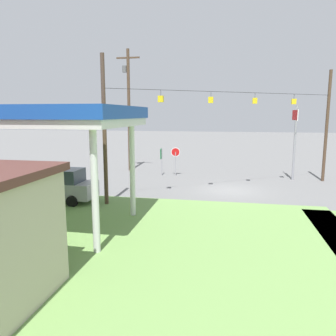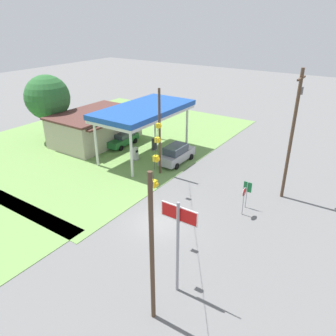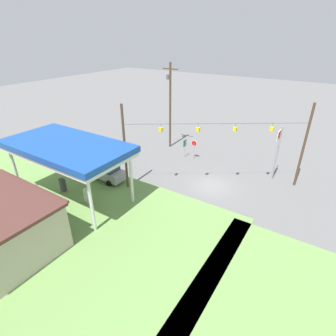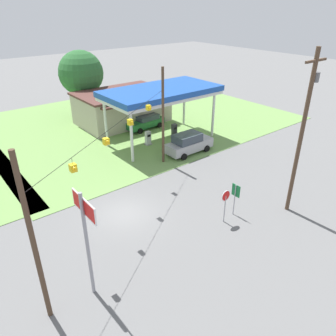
# 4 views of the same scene
# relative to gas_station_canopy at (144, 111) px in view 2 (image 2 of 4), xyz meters

# --- Properties ---
(ground_plane) EXTENTS (160.00, 160.00, 0.00)m
(ground_plane) POSITION_rel_gas_station_canopy_xyz_m (-10.48, -9.30, -5.25)
(ground_plane) COLOR slate
(grass_verge_station_corner) EXTENTS (36.00, 28.00, 0.04)m
(grass_verge_station_corner) POSITION_rel_gas_station_canopy_xyz_m (2.00, 7.95, -5.23)
(grass_verge_station_corner) COLOR #6B934C
(grass_verge_station_corner) RESTS_ON ground
(gas_station_canopy) EXTENTS (12.05, 6.27, 5.76)m
(gas_station_canopy) POSITION_rel_gas_station_canopy_xyz_m (0.00, 0.00, 0.00)
(gas_station_canopy) COLOR silver
(gas_station_canopy) RESTS_ON ground
(gas_station_store) EXTENTS (10.72, 7.60, 3.92)m
(gas_station_store) POSITION_rel_gas_station_canopy_xyz_m (-0.03, 7.93, -3.28)
(gas_station_store) COLOR #B2A893
(gas_station_store) RESTS_ON ground
(fuel_pump_near) EXTENTS (0.71, 0.56, 1.51)m
(fuel_pump_near) POSITION_rel_gas_station_canopy_xyz_m (-1.80, -0.00, -4.54)
(fuel_pump_near) COLOR gray
(fuel_pump_near) RESTS_ON ground
(fuel_pump_far) EXTENTS (0.71, 0.56, 1.51)m
(fuel_pump_far) POSITION_rel_gas_station_canopy_xyz_m (1.80, -0.00, -4.54)
(fuel_pump_far) COLOR gray
(fuel_pump_far) RESTS_ON ground
(car_at_pumps_front) EXTENTS (5.00, 2.14, 2.09)m
(car_at_pumps_front) POSITION_rel_gas_station_canopy_xyz_m (0.14, -4.26, -4.20)
(car_at_pumps_front) COLOR #9E9EA3
(car_at_pumps_front) RESTS_ON ground
(car_at_pumps_rear) EXTENTS (4.96, 2.38, 1.67)m
(car_at_pumps_rear) POSITION_rel_gas_station_canopy_xyz_m (0.84, 4.27, -4.37)
(car_at_pumps_rear) COLOR #1E602D
(car_at_pumps_rear) RESTS_ON ground
(stop_sign_roadside) EXTENTS (0.80, 0.08, 2.50)m
(stop_sign_roadside) POSITION_rel_gas_station_canopy_xyz_m (-5.62, -14.38, -3.44)
(stop_sign_roadside) COLOR #99999E
(stop_sign_roadside) RESTS_ON ground
(stop_sign_overhead) EXTENTS (0.22, 2.30, 6.09)m
(stop_sign_overhead) POSITION_rel_gas_station_canopy_xyz_m (-15.47, -14.33, -0.93)
(stop_sign_overhead) COLOR gray
(stop_sign_overhead) RESTS_ON ground
(route_sign) EXTENTS (0.10, 0.70, 2.40)m
(route_sign) POSITION_rel_gas_station_canopy_xyz_m (-4.39, -14.19, -3.54)
(route_sign) COLOR gray
(route_sign) RESTS_ON ground
(utility_pole_main) EXTENTS (2.20, 0.44, 11.34)m
(utility_pole_main) POSITION_rel_gas_station_canopy_xyz_m (-0.78, -16.23, 1.04)
(utility_pole_main) COLOR #4C3828
(utility_pole_main) RESTS_ON ground
(signal_span_gantry) EXTENTS (15.01, 10.24, 8.82)m
(signal_span_gantry) POSITION_rel_gas_station_canopy_xyz_m (-10.48, -9.31, -0.44)
(signal_span_gantry) COLOR #4C3828
(signal_span_gantry) RESTS_ON ground
(tree_behind_station) EXTENTS (5.63, 5.63, 8.33)m
(tree_behind_station) POSITION_rel_gas_station_canopy_xyz_m (-2.41, 13.56, 0.24)
(tree_behind_station) COLOR #4C3828
(tree_behind_station) RESTS_ON ground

